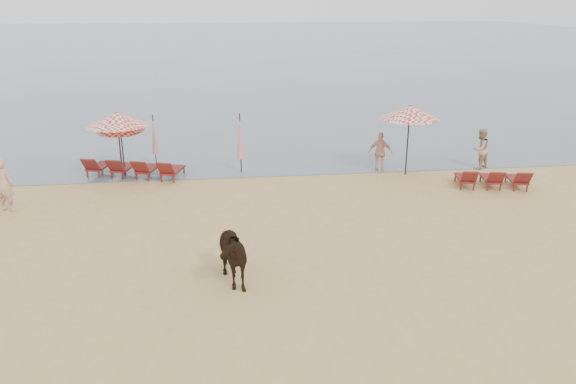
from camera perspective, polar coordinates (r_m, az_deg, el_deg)
name	(u,v)px	position (r m, az deg, el deg)	size (l,w,h in m)	color
ground	(315,310)	(12.99, 2.76, -11.88)	(120.00, 120.00, 0.00)	tan
sea	(229,42)	(91.22, -5.97, 14.92)	(160.00, 140.00, 0.06)	#51606B
lounger_cluster_left	(133,168)	(22.69, -15.43, 2.40)	(3.94, 2.55, 0.58)	maroon
lounger_cluster_right	(492,178)	(22.00, 20.04, 1.30)	(2.69, 1.90, 0.54)	maroon
umbrella_open_left_a	(117,119)	(22.09, -16.98, 7.09)	(2.32, 2.32, 2.64)	black
umbrella_open_left_b	(120,124)	(22.72, -16.70, 6.60)	(1.86, 1.89, 2.37)	black
umbrella_open_right	(410,112)	(22.25, 12.26, 7.92)	(2.28, 2.28, 2.79)	black
umbrella_closed_left	(154,135)	(23.83, -13.45, 5.68)	(0.26, 0.26, 2.17)	black
umbrella_closed_right	(240,137)	(22.32, -4.87, 5.63)	(0.29, 0.29, 2.42)	black
cow	(227,254)	(13.83, -6.22, -6.23)	(0.85, 1.87, 1.58)	black
beachgoer_left	(4,185)	(20.51, -26.88, 0.67)	(0.66, 0.43, 1.81)	tan
beachgoer_right_a	(480,149)	(24.25, 18.95, 4.16)	(0.81, 0.63, 1.67)	tan
beachgoer_right_b	(380,152)	(22.82, 9.37, 4.00)	(0.95, 0.40, 1.62)	#D5A685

